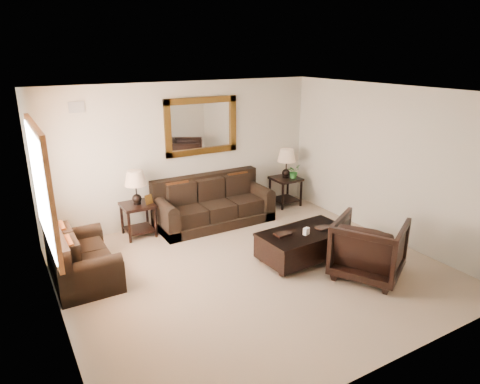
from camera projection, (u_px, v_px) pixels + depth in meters
room at (254, 187)px, 6.19m from camera, size 5.51×5.01×2.71m
window at (42, 186)px, 5.58m from camera, size 0.07×1.96×1.66m
mirror at (202, 126)px, 8.22m from camera, size 1.50×0.06×1.10m
air_vent at (76, 107)px, 7.00m from camera, size 0.25×0.02×0.18m
sofa at (213, 206)px, 8.36m from camera, size 2.24×0.97×0.92m
loveseat at (79, 261)px, 6.27m from camera, size 0.86×1.45×0.81m
end_table_left at (137, 194)px, 7.62m from camera, size 0.56×0.56×1.23m
end_table_right at (286, 169)px, 9.18m from camera, size 0.57×0.57×1.25m
coffee_table at (304, 242)px, 6.86m from camera, size 1.50×0.87×0.62m
armchair at (369, 245)px, 6.32m from camera, size 1.25×1.28×0.99m
potted_plant at (293, 173)px, 9.18m from camera, size 0.35×0.37×0.23m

